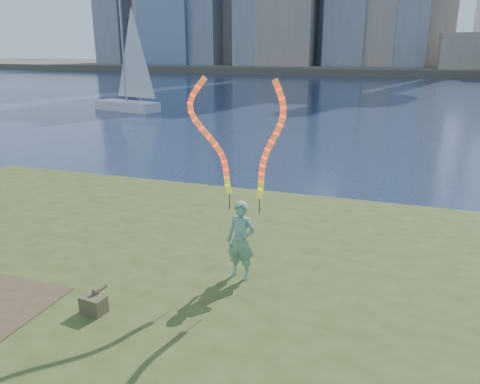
% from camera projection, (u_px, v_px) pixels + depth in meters
% --- Properties ---
extents(ground, '(320.00, 320.00, 0.00)m').
position_uv_depth(ground, '(155.00, 290.00, 9.66)').
color(ground, '#19253E').
rests_on(ground, ground).
extents(grassy_knoll, '(20.00, 18.00, 0.80)m').
position_uv_depth(grassy_knoll, '(85.00, 338.00, 7.49)').
color(grassy_knoll, '#374719').
rests_on(grassy_knoll, ground).
extents(far_shore, '(320.00, 40.00, 1.20)m').
position_uv_depth(far_shore, '(382.00, 68.00, 95.28)').
color(far_shore, '#484335').
rests_on(far_shore, ground).
extents(woman_with_ribbons, '(1.96, 0.42, 3.84)m').
position_uv_depth(woman_with_ribbons, '(242.00, 201.00, 8.08)').
color(woman_with_ribbons, '#197643').
rests_on(woman_with_ribbons, grassy_knoll).
extents(canvas_bag, '(0.41, 0.46, 0.36)m').
position_uv_depth(canvas_bag, '(94.00, 303.00, 7.33)').
color(canvas_bag, '#494A28').
rests_on(canvas_bag, grassy_knoll).
extents(sailboat, '(5.83, 3.00, 8.78)m').
position_uv_depth(sailboat, '(129.00, 91.00, 36.08)').
color(sailboat, silver).
rests_on(sailboat, ground).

